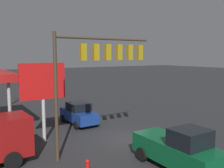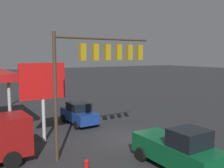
% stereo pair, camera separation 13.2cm
% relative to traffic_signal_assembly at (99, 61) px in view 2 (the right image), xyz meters
% --- Properties ---
extents(ground_plane, '(200.00, 200.00, 0.00)m').
position_rel_traffic_signal_assembly_xyz_m(ground_plane, '(-2.78, -0.97, -5.75)').
color(ground_plane, '#2D2D30').
extents(traffic_signal_assembly, '(6.62, 0.43, 7.41)m').
position_rel_traffic_signal_assembly_xyz_m(traffic_signal_assembly, '(0.00, 0.00, 0.00)').
color(traffic_signal_assembly, '#473828').
rests_on(traffic_signal_assembly, ground).
extents(price_sign, '(3.16, 0.27, 5.58)m').
position_rel_traffic_signal_assembly_xyz_m(price_sign, '(2.50, -3.64, -1.65)').
color(price_sign, silver).
rests_on(price_sign, ground).
extents(sedan_far, '(2.13, 4.44, 1.93)m').
position_rel_traffic_signal_assembly_xyz_m(sedan_far, '(-1.49, -6.52, -4.80)').
color(sedan_far, navy).
rests_on(sedan_far, ground).
extents(pickup_parked, '(2.27, 5.21, 2.40)m').
position_rel_traffic_signal_assembly_xyz_m(pickup_parked, '(-2.27, 4.52, -4.64)').
color(pickup_parked, '#0C592D').
rests_on(pickup_parked, ground).
extents(fire_hydrant, '(0.24, 0.24, 0.88)m').
position_rel_traffic_signal_assembly_xyz_m(fire_hydrant, '(2.21, 2.63, -5.31)').
color(fire_hydrant, red).
rests_on(fire_hydrant, ground).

